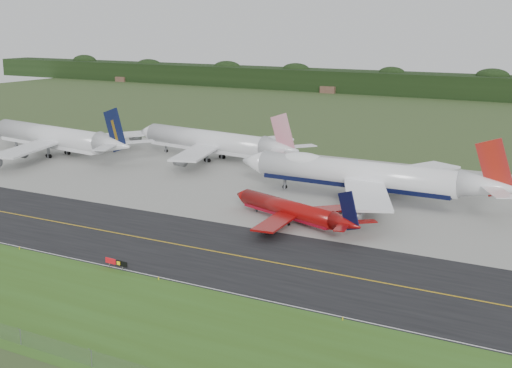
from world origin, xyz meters
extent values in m
plane|color=#2E4620|center=(0.00, 0.00, 0.00)|extent=(600.00, 600.00, 0.00)
cube|color=#365719|center=(0.00, -35.00, 0.01)|extent=(400.00, 30.00, 0.01)
cube|color=black|center=(0.00, -4.00, 0.01)|extent=(400.00, 32.00, 0.02)
cube|color=gray|center=(0.00, 51.00, 0.01)|extent=(400.00, 78.00, 0.01)
cube|color=#C39512|center=(0.00, -4.00, 0.03)|extent=(400.00, 0.40, 0.00)
cube|color=silver|center=(0.00, -19.50, 0.03)|extent=(400.00, 0.25, 0.00)
cube|color=black|center=(0.00, 275.00, 6.00)|extent=(700.00, 24.00, 12.00)
cylinder|color=white|center=(14.40, 44.95, 5.94)|extent=(48.37, 6.77, 6.13)
cube|color=black|center=(14.40, 44.95, 3.95)|extent=(45.94, 5.20, 2.15)
cone|color=white|center=(-12.76, 45.30, 5.94)|extent=(6.12, 6.21, 6.13)
cone|color=white|center=(44.92, 44.54, 6.40)|extent=(12.82, 6.30, 6.13)
ellipsoid|color=white|center=(0.88, 45.12, 7.63)|extent=(12.58, 5.38, 3.91)
cube|color=white|center=(22.61, 31.17, 4.87)|extent=(19.17, 28.50, 0.53)
cube|color=white|center=(22.97, 58.50, 4.87)|extent=(19.73, 28.40, 0.53)
cube|color=#AA1F13|center=(45.60, 44.54, 10.57)|extent=(8.82, 0.61, 12.71)
cylinder|color=gray|center=(18.85, 31.82, 3.19)|extent=(3.38, 2.62, 2.58)
cylinder|color=gray|center=(19.19, 57.95, 3.19)|extent=(3.38, 2.62, 2.58)
cylinder|color=gray|center=(24.23, 19.86, 3.19)|extent=(3.38, 2.62, 2.58)
cylinder|color=gray|center=(24.89, 69.76, 3.19)|extent=(3.38, 2.62, 2.58)
cylinder|color=black|center=(-3.95, 45.19, 0.55)|extent=(1.11, 0.51, 1.10)
cylinder|color=slate|center=(18.22, 41.52, 2.05)|extent=(0.87, 0.87, 4.10)
cylinder|color=black|center=(18.22, 41.52, 0.55)|extent=(1.11, 0.57, 1.10)
cylinder|color=slate|center=(18.31, 48.27, 2.05)|extent=(0.87, 0.87, 4.10)
cylinder|color=black|center=(18.31, 48.27, 0.55)|extent=(1.11, 0.57, 1.10)
cylinder|color=maroon|center=(9.71, 19.79, 2.84)|extent=(25.38, 11.87, 3.48)
cube|color=maroon|center=(9.71, 19.79, 1.71)|extent=(23.88, 10.62, 1.22)
cone|color=maroon|center=(-3.91, 24.62, 2.84)|extent=(4.19, 4.35, 3.48)
cone|color=maroon|center=(25.01, 14.36, 3.10)|extent=(7.55, 5.54, 3.48)
cube|color=maroon|center=(11.47, 11.57, 2.23)|extent=(5.98, 14.69, 0.39)
cube|color=maroon|center=(16.26, 25.06, 2.23)|extent=(13.35, 13.46, 0.39)
cube|color=black|center=(25.47, 14.20, 5.72)|extent=(5.27, 2.10, 7.91)
cylinder|color=gray|center=(10.08, 8.43, 1.28)|extent=(2.28, 2.01, 1.46)
cylinder|color=gray|center=(17.15, 28.37, 1.28)|extent=(2.28, 2.01, 1.46)
cylinder|color=black|center=(0.51, 23.05, 0.31)|extent=(0.68, 0.47, 0.63)
cylinder|color=slate|center=(11.01, 17.30, 0.90)|extent=(0.62, 0.62, 1.79)
cylinder|color=black|center=(11.01, 17.30, 0.31)|extent=(0.69, 0.50, 0.63)
cylinder|color=slate|center=(12.29, 20.90, 0.90)|extent=(0.62, 0.62, 1.79)
cylinder|color=black|center=(12.29, 20.90, 0.31)|extent=(0.69, 0.50, 0.63)
cylinder|color=silver|center=(-87.45, 49.77, 5.87)|extent=(47.24, 12.98, 6.29)
cube|color=white|center=(-87.45, 49.77, 3.83)|extent=(44.69, 11.09, 2.20)
cone|color=silver|center=(-113.51, 53.57, 5.87)|extent=(6.70, 7.07, 6.29)
cone|color=silver|center=(-58.17, 45.50, 6.35)|extent=(13.13, 8.01, 6.29)
cube|color=silver|center=(-81.08, 34.70, 4.77)|extent=(16.14, 29.23, 0.56)
cube|color=silver|center=(-77.04, 62.39, 4.77)|extent=(22.43, 28.03, 0.56)
cube|color=#0C1336|center=(-57.47, 45.40, 10.50)|extent=(8.79, 1.77, 12.70)
cylinder|color=gray|center=(-84.62, 35.83, 3.05)|extent=(3.78, 3.11, 2.64)
cylinder|color=gray|center=(-80.75, 62.32, 3.05)|extent=(3.78, 3.11, 2.64)
cylinder|color=gray|center=(-73.38, 73.54, 3.05)|extent=(3.78, 3.11, 2.64)
cylinder|color=black|center=(-105.05, 52.34, 0.57)|extent=(1.19, 0.67, 1.13)
cylinder|color=slate|center=(-84.24, 45.80, 1.99)|extent=(1.00, 1.00, 3.99)
cylinder|color=black|center=(-84.24, 45.80, 0.57)|extent=(1.20, 0.72, 1.13)
cylinder|color=slate|center=(-83.24, 52.65, 1.99)|extent=(1.00, 1.00, 3.99)
cylinder|color=black|center=(-83.24, 52.65, 0.57)|extent=(1.20, 0.72, 1.13)
cylinder|color=white|center=(-42.12, 67.78, 5.65)|extent=(44.13, 12.35, 6.07)
cube|color=white|center=(-42.12, 67.78, 3.68)|extent=(41.75, 10.53, 2.12)
cone|color=white|center=(-66.45, 71.35, 5.65)|extent=(6.29, 6.80, 6.07)
cone|color=white|center=(-14.79, 63.77, 6.11)|extent=(12.29, 7.68, 6.07)
cube|color=white|center=(-36.36, 54.28, 4.59)|extent=(14.74, 26.25, 0.55)
cube|color=white|center=(-32.73, 79.06, 4.59)|extent=(20.36, 25.26, 0.55)
cube|color=#AB0C31|center=(-14.12, 63.67, 10.05)|extent=(8.36, 1.70, 12.07)
cylinder|color=gray|center=(-37.59, 48.41, 2.93)|extent=(3.65, 3.00, 2.55)
cylinder|color=gray|center=(-32.22, 85.03, 2.93)|extent=(3.65, 3.00, 2.55)
cylinder|color=black|center=(-58.56, 70.19, 0.55)|extent=(1.15, 0.65, 1.09)
cylinder|color=slate|center=(-39.15, 63.97, 1.92)|extent=(0.96, 0.96, 3.83)
cylinder|color=black|center=(-39.15, 63.97, 0.55)|extent=(1.16, 0.70, 1.09)
cylinder|color=slate|center=(-38.18, 70.58, 1.92)|extent=(0.96, 0.96, 3.83)
cylinder|color=black|center=(-38.18, 70.58, 0.55)|extent=(1.16, 0.70, 1.09)
cylinder|color=slate|center=(-3.75, -19.71, 0.35)|extent=(0.12, 0.12, 0.70)
cylinder|color=slate|center=(-0.74, -19.89, 0.35)|extent=(0.12, 0.12, 0.70)
cube|color=#9B0B12|center=(-3.45, -19.73, 1.16)|extent=(2.22, 0.32, 0.90)
cube|color=black|center=(-1.55, -19.84, 1.16)|extent=(1.01, 0.24, 0.90)
cube|color=black|center=(-0.34, -19.92, 1.16)|extent=(1.21, 0.25, 0.90)
cylinder|color=yellow|center=(-24.31, -20.50, 0.25)|extent=(0.16, 0.16, 0.50)
cylinder|color=yellow|center=(7.14, -20.50, 0.25)|extent=(0.16, 0.16, 0.50)
cylinder|color=yellow|center=(38.98, -20.50, 0.25)|extent=(0.16, 0.16, 0.50)
camera|label=1|loc=(73.87, -106.50, 40.88)|focal=50.00mm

